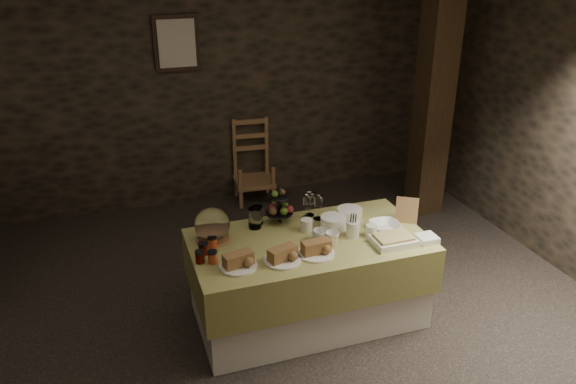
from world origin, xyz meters
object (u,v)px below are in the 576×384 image
object	(u,v)px
fruit_stand	(280,208)
timber_column	(435,92)
chair	(252,165)
buffet_table	(308,273)

from	to	relation	value
fruit_stand	timber_column	bearing A→B (deg)	28.83
chair	timber_column	world-z (taller)	timber_column
chair	fruit_stand	world-z (taller)	fruit_stand
buffet_table	timber_column	bearing A→B (deg)	37.20
timber_column	fruit_stand	bearing A→B (deg)	-151.17
timber_column	fruit_stand	xyz separation A→B (m)	(-1.98, -1.09, -0.49)
buffet_table	timber_column	distance (m)	2.51
chair	fruit_stand	xyz separation A→B (m)	(-0.30, -1.95, 0.40)
chair	timber_column	size ratio (longest dim) A/B	0.27
chair	timber_column	bearing A→B (deg)	-22.55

